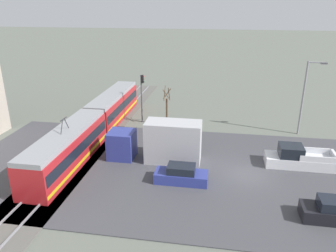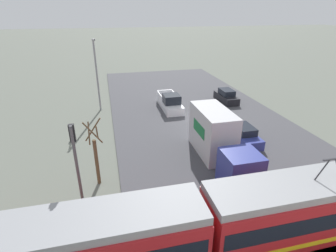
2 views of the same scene
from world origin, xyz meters
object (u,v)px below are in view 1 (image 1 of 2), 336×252
at_px(sedan_car_0, 335,212).
at_px(sedan_car_1, 181,175).
at_px(pickup_truck, 298,159).
at_px(traffic_light_pole, 142,92).
at_px(light_rail_tram, 94,124).
at_px(street_lamp_near_crossing, 306,93).
at_px(street_tree, 167,108).
at_px(box_truck, 160,143).

xyz_separation_m(sedan_car_0, sedan_car_1, (3.32, 10.72, -0.04)).
bearing_deg(pickup_truck, traffic_light_pole, 60.76).
distance_m(light_rail_tram, sedan_car_1, 12.93).
bearing_deg(light_rail_tram, traffic_light_pole, -33.65).
distance_m(traffic_light_pole, street_lamp_near_crossing, 18.20).
distance_m(sedan_car_0, traffic_light_pole, 24.25).
bearing_deg(sedan_car_0, traffic_light_pole, 45.53).
xyz_separation_m(traffic_light_pole, street_lamp_near_crossing, (-0.97, -18.15, 0.93)).
height_order(pickup_truck, street_tree, street_tree).
relative_size(sedan_car_1, street_tree, 0.90).
distance_m(light_rail_tram, sedan_car_0, 23.78).
distance_m(pickup_truck, sedan_car_1, 10.81).
bearing_deg(light_rail_tram, sedan_car_0, -117.66).
bearing_deg(sedan_car_0, sedan_car_1, 72.81).
bearing_deg(box_truck, sedan_car_0, -117.81).
xyz_separation_m(sedan_car_1, traffic_light_pole, (13.54, 6.45, 3.04)).
bearing_deg(sedan_car_1, traffic_light_pole, -154.52).
distance_m(traffic_light_pole, street_tree, 3.58).
bearing_deg(street_lamp_near_crossing, pickup_truck, 167.37).
xyz_separation_m(sedan_car_1, street_tree, (12.75, 3.33, 1.47)).
bearing_deg(pickup_truck, street_tree, 57.71).
xyz_separation_m(box_truck, traffic_light_pole, (9.95, 4.07, 1.91)).
distance_m(box_truck, traffic_light_pole, 10.92).
xyz_separation_m(light_rail_tram, sedan_car_0, (-11.03, -21.05, -0.93)).
relative_size(sedan_car_0, street_tree, 0.91).
height_order(sedan_car_0, street_tree, street_tree).
relative_size(light_rail_tram, street_tree, 5.33).
height_order(pickup_truck, sedan_car_1, pickup_truck).
xyz_separation_m(street_tree, street_lamp_near_crossing, (-0.17, -15.03, 2.50)).
bearing_deg(light_rail_tram, street_lamp_near_crossing, -77.57).
distance_m(box_truck, street_tree, 9.21).
xyz_separation_m(light_rail_tram, traffic_light_pole, (5.83, -3.88, 2.07)).
distance_m(sedan_car_0, street_tree, 21.39).
xyz_separation_m(light_rail_tram, street_tree, (5.03, -7.00, 0.51)).
bearing_deg(light_rail_tram, pickup_truck, -99.31).
height_order(sedan_car_1, street_tree, street_tree).
bearing_deg(sedan_car_0, light_rail_tram, 62.34).
bearing_deg(sedan_car_1, pickup_truck, 114.06).
height_order(box_truck, street_tree, street_tree).
bearing_deg(box_truck, light_rail_tram, 62.60).
height_order(light_rail_tram, street_lamp_near_crossing, street_lamp_near_crossing).
bearing_deg(traffic_light_pole, pickup_truck, -119.24).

